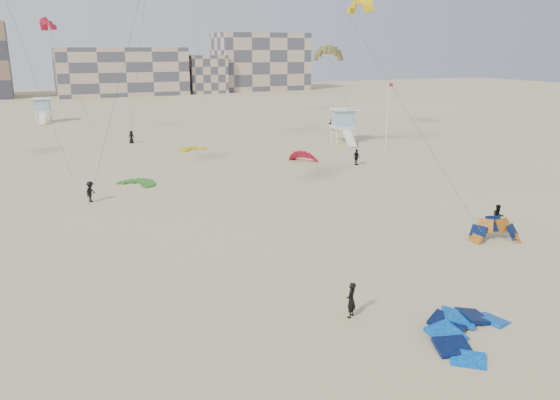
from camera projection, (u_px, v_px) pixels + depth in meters
name	position (u px, v px, depth m)	size (l,w,h in m)	color
ground	(346.00, 313.00, 25.13)	(320.00, 320.00, 0.00)	#CCBA88
kite_ground_blue	(469.00, 336.00, 23.13)	(4.63, 4.77, 1.05)	#0A76F8
kite_ground_orange	(495.00, 241.00, 34.60)	(3.27, 2.30, 2.33)	orange
kite_ground_green	(138.00, 184.00, 48.99)	(3.32, 3.51, 0.47)	#39811B
kite_ground_red_far	(304.00, 161.00, 58.99)	(3.25, 2.67, 2.05)	red
kite_ground_yellow	(192.00, 150.00, 65.50)	(3.18, 3.34, 0.40)	#FFB805
kitesurfer_main	(351.00, 300.00, 24.56)	(0.61, 0.40, 1.67)	black
kitesurfer_b	(498.00, 217.00, 36.58)	(0.83, 0.65, 1.71)	black
kitesurfer_c	(91.00, 192.00, 43.11)	(1.08, 0.62, 1.67)	black
kitesurfer_d	(357.00, 157.00, 56.72)	(0.99, 0.41, 1.69)	black
kitesurfer_e	(131.00, 137.00, 69.90)	(0.79, 0.51, 1.62)	black
kitesurfer_f	(332.00, 124.00, 81.02)	(1.60, 0.51, 1.73)	black
kite_fly_olive	(328.00, 55.00, 60.83)	(4.35, 7.46, 11.33)	brown
kite_fly_yellow	(360.00, 6.00, 71.31)	(4.60, 7.26, 17.58)	#FFB805
kite_fly_red	(48.00, 25.00, 69.35)	(6.29, 4.49, 14.88)	red
lifeguard_tower_near	(343.00, 126.00, 70.22)	(3.70, 6.30, 4.35)	white
lifeguard_tower_far	(43.00, 110.00, 89.47)	(3.11, 5.58, 3.96)	white
flagpole	(387.00, 113.00, 65.36)	(0.66, 0.10, 8.10)	white
condo_mid	(121.00, 71.00, 141.63)	(32.00, 16.00, 12.00)	tan
condo_east	(261.00, 62.00, 158.70)	(26.00, 14.00, 16.00)	tan
condo_fill_right	(205.00, 74.00, 148.86)	(10.00, 10.00, 10.00)	tan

